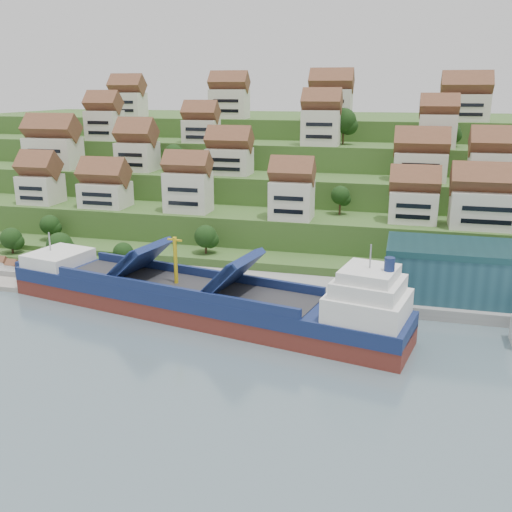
# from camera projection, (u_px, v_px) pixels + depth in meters

# --- Properties ---
(ground) EXTENTS (300.00, 300.00, 0.00)m
(ground) POSITION_uv_depth(u_px,v_px,m) (256.00, 321.00, 102.94)
(ground) COLOR slate
(ground) RESTS_ON ground
(quay) EXTENTS (180.00, 14.00, 2.20)m
(quay) POSITION_uv_depth(u_px,v_px,m) (374.00, 297.00, 111.75)
(quay) COLOR gray
(quay) RESTS_ON ground
(pebble_beach) EXTENTS (45.00, 20.00, 1.00)m
(pebble_beach) POSITION_uv_depth(u_px,v_px,m) (20.00, 273.00, 127.87)
(pebble_beach) COLOR gray
(pebble_beach) RESTS_ON ground
(hillside) EXTENTS (260.00, 128.00, 31.00)m
(hillside) POSITION_uv_depth(u_px,v_px,m) (331.00, 178.00, 196.06)
(hillside) COLOR #2D4C1E
(hillside) RESTS_ON ground
(hillside_village) EXTENTS (162.39, 63.23, 29.06)m
(hillside_village) POSITION_uv_depth(u_px,v_px,m) (318.00, 151.00, 151.98)
(hillside_village) COLOR silver
(hillside_village) RESTS_ON ground
(hillside_trees) EXTENTS (141.67, 62.23, 32.57)m
(hillside_trees) POSITION_uv_depth(u_px,v_px,m) (248.00, 181.00, 144.62)
(hillside_trees) COLOR #183712
(hillside_trees) RESTS_ON ground
(flagpole) EXTENTS (1.28, 0.16, 8.00)m
(flagpole) POSITION_uv_depth(u_px,v_px,m) (364.00, 276.00, 105.92)
(flagpole) COLOR gray
(flagpole) RESTS_ON quay
(beach_huts) EXTENTS (14.40, 3.70, 2.20)m
(beach_huts) POSITION_uv_depth(u_px,v_px,m) (7.00, 267.00, 126.73)
(beach_huts) COLOR white
(beach_huts) RESTS_ON pebble_beach
(cargo_ship) EXTENTS (78.96, 27.74, 17.33)m
(cargo_ship) POSITION_uv_depth(u_px,v_px,m) (206.00, 301.00, 103.60)
(cargo_ship) COLOR maroon
(cargo_ship) RESTS_ON ground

